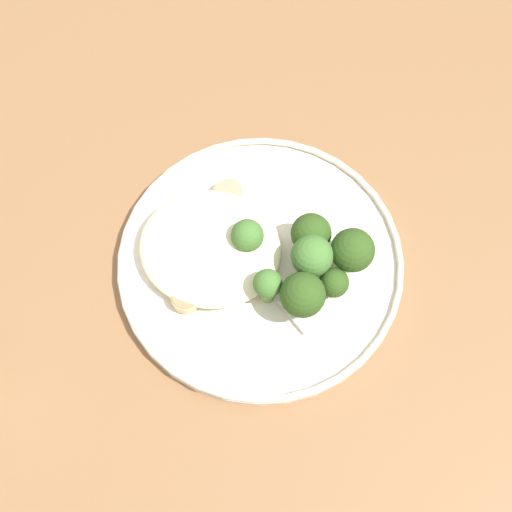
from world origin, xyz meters
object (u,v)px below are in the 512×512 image
seared_scallop_right_edge (252,243)px  seared_scallop_center_golden (213,221)px  broccoli_floret_front_edge (303,295)px  broccoli_floret_small_sprig (334,283)px  seared_scallop_on_noodles (186,298)px  broccoli_floret_center_pile (311,234)px  seared_scallop_front_small (214,261)px  broccoli_floret_right_tilted (247,236)px  seared_scallop_rear_pale (193,259)px  broccoli_floret_tall_stalk (267,286)px  seared_scallop_tilted_round (229,194)px  broccoli_floret_left_leaning (352,251)px  dinner_plate (256,260)px  seared_scallop_tiny_bay (163,260)px  broccoli_floret_beside_noodles (312,257)px

seared_scallop_right_edge → seared_scallop_center_golden: same height
broccoli_floret_front_edge → broccoli_floret_small_sprig: size_ratio=1.53×
broccoli_floret_small_sprig → seared_scallop_on_noodles: bearing=-162.8°
broccoli_floret_center_pile → seared_scallop_front_small: bearing=-155.2°
broccoli_floret_front_edge → broccoli_floret_right_tilted: bearing=141.8°
seared_scallop_rear_pale → broccoli_floret_tall_stalk: broccoli_floret_tall_stalk is taller
broccoli_floret_center_pile → broccoli_floret_tall_stalk: 0.07m
seared_scallop_front_small → broccoli_floret_small_sprig: bearing=-1.1°
seared_scallop_tilted_round → broccoli_floret_left_leaning: size_ratio=0.52×
dinner_plate → seared_scallop_on_noodles: 0.08m
dinner_plate → seared_scallop_tiny_bay: (-0.09, -0.03, 0.01)m
seared_scallop_center_golden → broccoli_floret_tall_stalk: (0.07, -0.06, 0.02)m
seared_scallop_rear_pale → dinner_plate: bearing=16.8°
seared_scallop_rear_pale → broccoli_floret_small_sprig: 0.14m
seared_scallop_tilted_round → seared_scallop_front_small: size_ratio=1.10×
seared_scallop_center_golden → broccoli_floret_beside_noodles: size_ratio=0.41×
seared_scallop_rear_pale → seared_scallop_on_noodles: seared_scallop_rear_pale is taller
seared_scallop_tilted_round → broccoli_floret_small_sprig: size_ratio=0.78×
seared_scallop_tiny_bay → broccoli_floret_center_pile: bearing=20.7°
broccoli_floret_small_sprig → broccoli_floret_center_pile: bearing=125.9°
seared_scallop_right_edge → seared_scallop_on_noodles: same height
seared_scallop_rear_pale → broccoli_floret_left_leaning: broccoli_floret_left_leaning is taller
seared_scallop_front_small → broccoli_floret_left_leaning: size_ratio=0.48×
seared_scallop_rear_pale → seared_scallop_tiny_bay: bearing=-165.4°
broccoli_floret_beside_noodles → broccoli_floret_tall_stalk: (-0.04, -0.04, -0.01)m
seared_scallop_tilted_round → broccoli_floret_center_pile: broccoli_floret_center_pile is taller
broccoli_floret_right_tilted → broccoli_floret_front_edge: bearing=-38.2°
broccoli_floret_front_edge → broccoli_floret_center_pile: bearing=94.2°
broccoli_floret_beside_noodles → broccoli_floret_right_tilted: bearing=170.4°
dinner_plate → seared_scallop_center_golden: 0.06m
seared_scallop_right_edge → seared_scallop_rear_pale: bearing=-150.0°
broccoli_floret_beside_noodles → broccoli_floret_left_leaning: size_ratio=1.03×
broccoli_floret_beside_noodles → broccoli_floret_small_sprig: bearing=-31.1°
seared_scallop_tiny_bay → broccoli_floret_front_edge: 0.15m
broccoli_floret_front_edge → broccoli_floret_left_leaning: 0.07m
dinner_plate → broccoli_floret_tall_stalk: size_ratio=5.84×
seared_scallop_front_small → broccoli_floret_left_leaning: broccoli_floret_left_leaning is taller
dinner_plate → seared_scallop_rear_pale: size_ratio=10.82×
seared_scallop_tilted_round → broccoli_floret_tall_stalk: size_ratio=0.64×
seared_scallop_center_golden → broccoli_floret_beside_noodles: bearing=-15.2°
dinner_plate → broccoli_floret_front_edge: (0.05, -0.04, 0.04)m
broccoli_floret_center_pile → broccoli_floret_right_tilted: broccoli_floret_center_pile is taller
broccoli_floret_tall_stalk → broccoli_floret_left_leaning: size_ratio=0.82×
seared_scallop_tilted_round → broccoli_floret_tall_stalk: 0.12m
dinner_plate → broccoli_floret_right_tilted: (-0.01, 0.01, 0.03)m
broccoli_floret_small_sprig → seared_scallop_tilted_round: bearing=147.7°
seared_scallop_tilted_round → broccoli_floret_small_sprig: broccoli_floret_small_sprig is taller
broccoli_floret_tall_stalk → broccoli_floret_left_leaning: (0.07, 0.05, 0.01)m
broccoli_floret_right_tilted → broccoli_floret_left_leaning: bearing=2.7°
seared_scallop_rear_pale → broccoli_floret_tall_stalk: bearing=-12.7°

